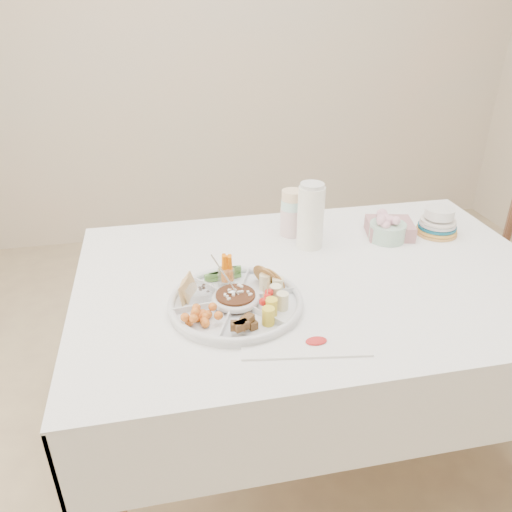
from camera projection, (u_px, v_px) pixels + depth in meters
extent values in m
plane|color=tan|center=(306.00, 441.00, 1.96)|extent=(4.00, 4.00, 0.00)
cube|color=beige|center=(222.00, 30.00, 3.05)|extent=(4.00, 0.02, 2.70)
cube|color=white|center=(311.00, 366.00, 1.78)|extent=(1.52, 1.02, 0.76)
cube|color=brown|center=(493.00, 292.00, 1.99)|extent=(0.46, 0.46, 0.99)
cylinder|color=silver|center=(236.00, 301.00, 1.42)|extent=(0.42, 0.42, 0.04)
cylinder|color=#392512|center=(236.00, 299.00, 1.42)|extent=(0.13, 0.13, 0.04)
cylinder|color=silver|center=(292.00, 205.00, 1.81)|extent=(0.10, 0.10, 0.23)
cylinder|color=white|center=(311.00, 215.00, 1.72)|extent=(0.10, 0.10, 0.24)
cylinder|color=#B0CCBE|center=(388.00, 228.00, 1.80)|extent=(0.16, 0.16, 0.10)
cube|color=#B97F84|center=(390.00, 228.00, 1.85)|extent=(0.19, 0.17, 0.05)
cylinder|color=#F7BA57|center=(438.00, 222.00, 1.85)|extent=(0.17, 0.17, 0.10)
cube|color=silver|center=(305.00, 344.00, 1.28)|extent=(0.34, 0.16, 0.01)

